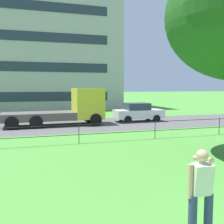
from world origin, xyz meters
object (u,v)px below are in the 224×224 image
at_px(flatbed_truck_left, 69,109).
at_px(apartment_building_background, 9,41).
at_px(person_thrower, 201,192).
at_px(car_white_center, 138,112).

height_order(flatbed_truck_left, apartment_building_background, apartment_building_background).
height_order(person_thrower, flatbed_truck_left, flatbed_truck_left).
bearing_deg(person_thrower, car_white_center, 70.96).
relative_size(car_white_center, apartment_building_background, 0.14).
relative_size(flatbed_truck_left, apartment_building_background, 0.26).
distance_m(person_thrower, apartment_building_background, 34.81).
distance_m(flatbed_truck_left, car_white_center, 5.75).
distance_m(car_white_center, apartment_building_background, 21.95).
bearing_deg(apartment_building_background, person_thrower, -81.13).
height_order(car_white_center, apartment_building_background, apartment_building_background).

